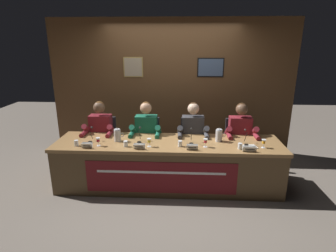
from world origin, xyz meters
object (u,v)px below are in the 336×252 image
object	(u,v)px
water_pitcher_left_side	(117,135)
juice_glass_center_left	(149,141)
document_stack_far_right	(249,147)
chair_center_left	(148,144)
water_cup_center_left	(126,144)
microphone_center_right	(191,139)
chair_far_right	(237,146)
panelist_center_left	(146,133)
panelist_far_right	(241,135)
panelist_far_left	(100,132)
water_cup_far_left	(76,143)
chair_far_left	(104,144)
juice_glass_far_left	(98,140)
panelist_center_right	(193,134)
nameplate_far_right	(249,149)
conference_table	(167,158)
microphone_far_left	(91,137)
nameplate_center_left	(139,146)
nameplate_center_right	(192,147)
water_cup_far_right	(240,146)
juice_glass_far_right	(264,142)
water_pitcher_right_side	(219,135)
nameplate_far_left	(87,145)
juice_glass_center_right	(205,141)
microphone_center_left	(139,137)
chair_center_right	(192,145)
water_cup_center_right	(180,144)

from	to	relation	value
water_pitcher_left_side	juice_glass_center_left	bearing A→B (deg)	-22.10
document_stack_far_right	juice_glass_center_left	bearing A→B (deg)	-177.93
chair_center_left	water_cup_center_left	world-z (taller)	chair_center_left
microphone_center_right	chair_far_right	world-z (taller)	microphone_center_right
panelist_center_left	panelist_far_right	distance (m)	1.56
panelist_far_left	water_cup_far_left	world-z (taller)	panelist_far_left
chair_far_left	chair_far_right	xyz separation A→B (m)	(2.33, 0.00, 0.00)
juice_glass_far_left	juice_glass_center_left	bearing A→B (deg)	0.64
panelist_center_right	nameplate_far_right	xyz separation A→B (m)	(0.75, -0.73, 0.05)
water_cup_center_left	chair_far_right	world-z (taller)	chair_far_right
conference_table	water_cup_far_left	size ratio (longest dim) A/B	40.14
panelist_far_left	juice_glass_center_left	world-z (taller)	panelist_far_left
panelist_far_right	microphone_far_left	bearing A→B (deg)	-168.69
nameplate_center_left	nameplate_center_right	distance (m)	0.74
chair_far_right	water_cup_far_left	bearing A→B (deg)	-161.33
water_cup_far_right	nameplate_center_left	bearing A→B (deg)	-176.79
water_cup_far_left	chair_far_right	size ratio (longest dim) A/B	0.09
chair_center_left	juice_glass_far_right	xyz separation A→B (m)	(1.76, -0.78, 0.37)
document_stack_far_right	panelist_far_right	bearing A→B (deg)	90.86
panelist_center_right	water_pitcher_left_side	world-z (taller)	panelist_center_right
nameplate_center_right	water_pitcher_left_side	bearing A→B (deg)	165.09
chair_far_left	panelist_far_right	xyz separation A→B (m)	(2.33, -0.20, 0.28)
nameplate_center_left	water_pitcher_right_side	xyz separation A→B (m)	(1.16, 0.38, 0.05)
microphone_far_left	nameplate_far_left	bearing A→B (deg)	-84.46
juice_glass_center_right	chair_center_left	bearing A→B (deg)	139.79
panelist_center_left	nameplate_center_right	xyz separation A→B (m)	(0.74, -0.71, 0.05)
water_cup_far_left	panelist_far_left	bearing A→B (deg)	76.54
microphone_center_left	panelist_far_right	distance (m)	1.66
nameplate_far_right	juice_glass_center_left	bearing A→B (deg)	175.34
nameplate_far_left	chair_center_right	world-z (taller)	chair_center_right
microphone_center_left	nameplate_far_right	size ratio (longest dim) A/B	1.16
panelist_far_right	water_cup_far_right	xyz separation A→B (m)	(-0.14, -0.64, 0.04)
microphone_center_left	water_pitcher_left_side	world-z (taller)	microphone_center_left
juice_glass_far_right	water_pitcher_right_side	bearing A→B (deg)	158.43
panelist_center_left	document_stack_far_right	distance (m)	1.66
water_cup_center_left	water_pitcher_right_side	size ratio (longest dim) A/B	0.40
juice_glass_center_left	juice_glass_center_right	xyz separation A→B (m)	(0.81, 0.03, 0.00)
panelist_far_left	panelist_far_right	world-z (taller)	same
juice_glass_center_right	panelist_far_left	bearing A→B (deg)	160.96
nameplate_center_left	water_cup_far_right	distance (m)	1.42
chair_far_left	water_cup_far_right	world-z (taller)	chair_far_left
juice_glass_center_right	juice_glass_far_left	bearing A→B (deg)	-178.70
document_stack_far_right	water_cup_far_left	bearing A→B (deg)	-178.29
water_cup_far_right	panelist_far_right	bearing A→B (deg)	77.77
chair_center_left	nameplate_center_right	bearing A→B (deg)	-50.77
chair_far_right	panelist_far_right	xyz separation A→B (m)	(0.00, -0.20, 0.28)
panelist_center_right	juice_glass_center_right	xyz separation A→B (m)	(0.16, -0.59, 0.09)
water_cup_center_right	water_pitcher_left_side	world-z (taller)	water_pitcher_left_side
water_pitcher_right_side	panelist_far_right	bearing A→B (deg)	40.58
water_cup_far_right	water_pitcher_right_side	size ratio (longest dim) A/B	0.40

